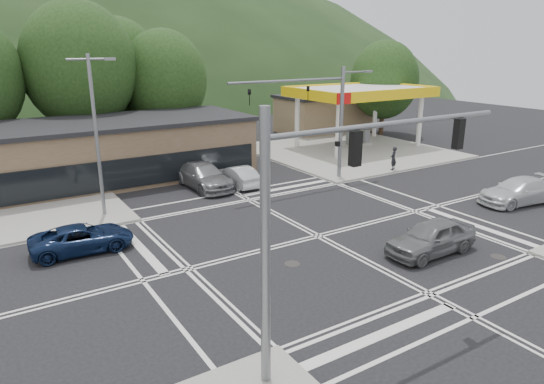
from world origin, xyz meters
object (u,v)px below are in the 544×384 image
car_queue_b (194,151)px  car_northbound (204,176)px  car_grey_center (431,237)px  pedestrian (393,158)px  car_queue_a (238,176)px  car_blue_west (82,238)px  car_silver_east (519,191)px

car_queue_b → car_northbound: size_ratio=0.75×
car_queue_b → car_grey_center: bearing=94.0°
pedestrian → car_northbound: bearing=-41.6°
car_queue_a → car_queue_b: car_queue_b is taller
car_blue_west → car_queue_b: 19.50m
car_silver_east → car_queue_b: car_silver_east is taller
car_queue_a → car_northbound: size_ratio=0.74×
car_grey_center → car_queue_b: (-1.46, 24.11, -0.08)m
car_silver_east → car_queue_b: 25.01m
car_queue_b → pedestrian: size_ratio=2.39×
car_northbound → pedestrian: bearing=-17.3°
car_grey_center → car_northbound: 16.37m
car_blue_west → car_northbound: 11.58m
car_blue_west → car_queue_b: size_ratio=1.09×
car_blue_west → car_silver_east: bearing=-102.3°
car_queue_b → pedestrian: (11.31, -12.11, 0.32)m
car_blue_west → car_queue_b: bearing=-36.0°
car_blue_west → car_silver_east: size_ratio=0.87×
car_queue_a → pedestrian: pedestrian is taller
car_silver_east → car_queue_b: (-12.12, 21.88, -0.05)m
pedestrian → car_silver_east: bearing=68.0°
car_queue_b → pedestrian: pedestrian is taller
car_silver_east → car_queue_a: (-12.81, 12.77, -0.08)m
car_grey_center → car_queue_b: bearing=-176.6°
car_grey_center → car_queue_a: (-2.15, 15.00, -0.11)m
car_queue_b → car_silver_east: bearing=119.5°
car_blue_west → car_northbound: bearing=-51.0°
car_silver_east → pedestrian: pedestrian is taller
car_queue_b → car_northbound: car_northbound is taller
car_blue_west → car_silver_east: (24.42, -6.75, 0.13)m
car_northbound → pedestrian: size_ratio=3.18×
car_queue_a → car_queue_b: size_ratio=0.99×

